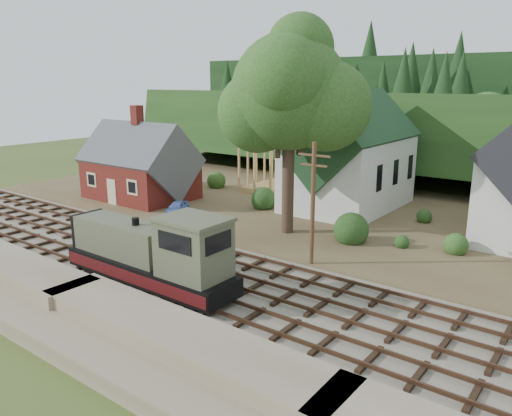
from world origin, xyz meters
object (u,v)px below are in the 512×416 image
Objects in this scene: car_blue at (177,207)px; car_green at (113,183)px; locomotive at (153,255)px; patio_set at (138,179)px.

car_blue is 0.97× the size of car_green.
car_green is at bearing 140.64° from car_blue.
car_blue is 13.83m from car_green.
car_green is (-23.64, 15.16, -1.19)m from locomotive.
car_blue is 1.22× the size of patio_set.
patio_set is (-16.01, 12.38, 0.53)m from locomotive.
car_blue and car_green have the same top height.
car_blue is at bearing 131.05° from locomotive.
locomotive is at bearing -74.07° from car_blue.
locomotive is 15.63m from car_blue.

